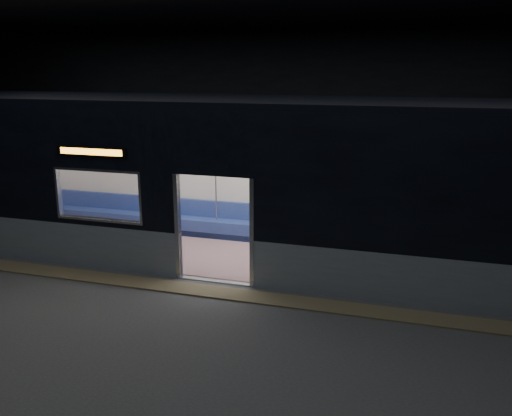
% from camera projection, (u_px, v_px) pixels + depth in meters
% --- Properties ---
extents(station_floor, '(24.00, 14.00, 0.01)m').
position_uv_depth(station_floor, '(193.00, 304.00, 9.31)').
color(station_floor, '#47494C').
rests_on(station_floor, ground).
extents(station_envelope, '(24.00, 14.00, 5.00)m').
position_uv_depth(station_envelope, '(187.00, 86.00, 8.38)').
color(station_envelope, black).
rests_on(station_envelope, station_floor).
extents(tactile_strip, '(22.80, 0.50, 0.03)m').
position_uv_depth(tactile_strip, '(205.00, 291.00, 9.81)').
color(tactile_strip, '#8C7F59').
rests_on(tactile_strip, station_floor).
extents(metro_car, '(18.00, 3.04, 3.35)m').
position_uv_depth(metro_car, '(240.00, 172.00, 11.20)').
color(metro_car, '#93A2B0').
rests_on(metro_car, station_floor).
extents(passenger, '(0.43, 0.75, 1.44)m').
position_uv_depth(passenger, '(379.00, 217.00, 11.60)').
color(passenger, black).
rests_on(passenger, metro_car).
extents(handbag, '(0.33, 0.31, 0.14)m').
position_uv_depth(handbag, '(376.00, 227.00, 11.41)').
color(handbag, black).
rests_on(handbag, passenger).
extents(transit_map, '(0.94, 0.03, 0.61)m').
position_uv_depth(transit_map, '(416.00, 188.00, 11.52)').
color(transit_map, white).
rests_on(transit_map, metro_car).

